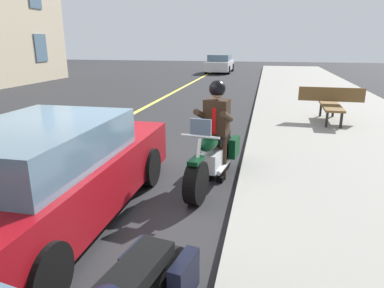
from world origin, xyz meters
name	(u,v)px	position (x,y,z in m)	size (l,w,h in m)	color
ground_plane	(107,196)	(0.00, 0.00, 0.00)	(80.00, 80.00, 0.00)	#28282B
motorcycle_main	(213,158)	(-0.90, 1.55, 0.45)	(2.22, 0.79, 1.26)	black
rider_main	(216,122)	(-1.09, 1.57, 1.04)	(0.67, 0.61, 1.74)	black
car_silver	(48,175)	(0.91, -0.34, 0.69)	(4.60, 1.92, 1.40)	maroon
car_dark	(220,64)	(-23.32, -1.33, 0.69)	(4.60, 1.92, 1.40)	silver
bench_sidewalk	(331,102)	(-5.78, 4.20, 0.71)	(1.81, 1.80, 0.95)	brown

